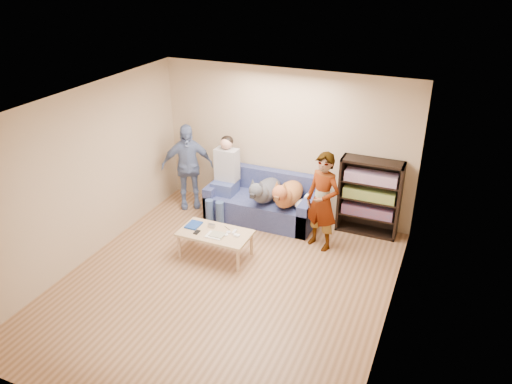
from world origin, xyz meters
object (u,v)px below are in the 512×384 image
at_px(notebook_blue, 194,225).
at_px(dog_tan, 287,194).
at_px(person_standing_left, 187,166).
at_px(coffee_table, 215,235).
at_px(person_standing_right, 322,202).
at_px(person_seated, 225,174).
at_px(bookshelf, 370,195).
at_px(camera_silver, 212,226).
at_px(dog_gray, 265,191).
at_px(sofa, 263,203).

xyz_separation_m(notebook_blue, dog_tan, (1.11, 1.21, 0.20)).
height_order(person_standing_left, coffee_table, person_standing_left).
bearing_deg(person_standing_right, dog_tan, 174.86).
bearing_deg(person_seated, notebook_blue, -86.85).
bearing_deg(person_seated, person_standing_right, -11.87).
bearing_deg(person_standing_right, person_seated, -170.44).
distance_m(person_seated, bookshelf, 2.50).
bearing_deg(camera_silver, dog_tan, 53.79).
bearing_deg(coffee_table, notebook_blue, 172.87).
bearing_deg(person_standing_left, dog_tan, -34.84).
relative_size(person_standing_left, dog_tan, 1.36).
relative_size(dog_gray, coffee_table, 1.13).
distance_m(person_standing_right, person_seated, 1.92).
height_order(notebook_blue, camera_silver, camera_silver).
bearing_deg(dog_tan, person_standing_left, 178.06).
height_order(camera_silver, coffee_table, camera_silver).
distance_m(person_standing_left, sofa, 1.53).
distance_m(notebook_blue, dog_tan, 1.66).
bearing_deg(person_standing_right, coffee_table, -125.81).
bearing_deg(person_standing_left, notebook_blue, -89.89).
height_order(sofa, coffee_table, sofa).
bearing_deg(camera_silver, person_standing_right, 27.25).
bearing_deg(notebook_blue, dog_gray, 59.42).
bearing_deg(person_standing_left, bookshelf, -26.88).
relative_size(camera_silver, dog_tan, 0.09).
bearing_deg(camera_silver, coffee_table, -45.00).
xyz_separation_m(notebook_blue, person_seated, (-0.07, 1.26, 0.34)).
bearing_deg(person_seated, sofa, 10.65).
relative_size(camera_silver, person_seated, 0.07).
distance_m(sofa, coffee_table, 1.45).
xyz_separation_m(person_standing_right, notebook_blue, (-1.81, -0.86, -0.37)).
xyz_separation_m(dog_gray, bookshelf, (1.69, 0.41, 0.05)).
relative_size(person_standing_left, dog_gray, 1.28).
distance_m(notebook_blue, sofa, 1.52).
height_order(person_standing_right, person_standing_left, person_standing_right).
xyz_separation_m(camera_silver, dog_gray, (0.44, 1.14, 0.18)).
height_order(person_seated, coffee_table, person_seated).
distance_m(camera_silver, bookshelf, 2.64).
xyz_separation_m(notebook_blue, bookshelf, (2.40, 1.62, 0.25)).
bearing_deg(notebook_blue, camera_silver, 14.04).
relative_size(person_standing_right, bookshelf, 1.23).
xyz_separation_m(person_standing_left, coffee_table, (1.23, -1.33, -0.42)).
relative_size(coffee_table, bookshelf, 0.85).
relative_size(person_seated, dog_tan, 1.26).
relative_size(camera_silver, bookshelf, 0.08).
relative_size(sofa, dog_gray, 1.53).
relative_size(notebook_blue, bookshelf, 0.20).
height_order(person_seated, dog_gray, person_seated).
height_order(person_standing_left, notebook_blue, person_standing_left).
bearing_deg(dog_tan, coffee_table, -119.56).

